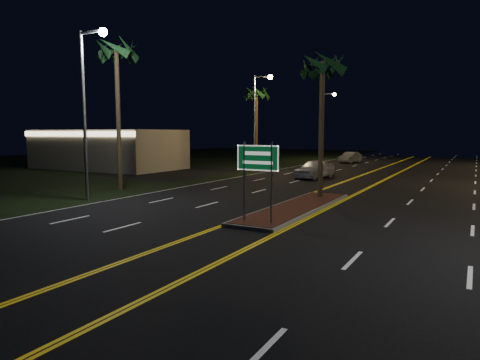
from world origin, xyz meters
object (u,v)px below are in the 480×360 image
Objects in this scene: streetlight_left_mid at (258,112)px; palm_left_near at (116,52)px; palm_left_far at (257,94)px; car_far at (350,157)px; highway_sign at (258,166)px; commercial_building at (108,149)px; streetlight_left_near at (88,95)px; streetlight_left_far at (325,118)px; median_island at (297,208)px; car_near at (314,167)px; palm_median at (323,65)px.

palm_left_near is (-1.89, -16.00, 3.02)m from streetlight_left_mid.
palm_left_far reaches higher than car_far.
commercial_building is (-26.00, 17.19, -0.40)m from highway_sign.
commercial_building is 1.67× the size of streetlight_left_mid.
streetlight_left_mid is at bearing -61.33° from palm_left_far.
streetlight_left_far is (0.00, 40.00, 0.00)m from streetlight_left_near.
streetlight_left_mid is (-10.61, 21.20, 3.25)m from highway_sign.
median_island is at bearing -58.02° from streetlight_left_mid.
palm_left_near is 17.55m from car_near.
car_near is 1.14× the size of car_far.
highway_sign reaches higher than car_near.
highway_sign is 14.92m from palm_left_near.
streetlight_left_far is at bearing 152.51° from car_far.
commercial_building is 1.67× the size of streetlight_left_near.
palm_median is at bearing -68.99° from car_far.
streetlight_left_near reaches higher than palm_median.
streetlight_left_near is 40.00m from streetlight_left_far.
highway_sign is 23.93m from streetlight_left_mid.
streetlight_left_mid reaches higher than car_far.
streetlight_left_mid is 20.00m from streetlight_left_far.
palm_median is at bearing 90.00° from median_island.
palm_left_far is at bearing 116.92° from highway_sign.
highway_sign is 0.36× the size of streetlight_left_far.
streetlight_left_far is 36.18m from palm_left_near.
palm_left_far is (-2.19, -16.00, 2.09)m from streetlight_left_far.
palm_left_near is at bearing -93.00° from streetlight_left_far.
commercial_building is at bearing 159.95° from palm_median.
median_island is at bearing 90.00° from highway_sign.
streetlight_left_near reaches higher than palm_left_far.
streetlight_left_near is 1.68× the size of car_near.
streetlight_left_mid is 8.52m from car_near.
streetlight_left_near reaches higher than highway_sign.
car_far is at bearing 46.31° from commercial_building.
car_far is (4.40, 36.70, -4.88)m from streetlight_left_near.
commercial_building is at bearing -124.31° from car_far.
palm_median is at bearing -53.82° from palm_left_far.
commercial_building is 16.47m from palm_left_far.
palm_left_near is 34.22m from car_far.
highway_sign is 0.36× the size of streetlight_left_near.
streetlight_left_near is at bearing -90.00° from streetlight_left_mid.
commercial_building is 2.81× the size of car_near.
median_island is 0.68× the size of commercial_building.
car_near is 19.53m from car_far.
median_island is 25.76m from palm_left_far.
palm_left_near is at bearing 157.40° from highway_sign.
highway_sign is 0.21× the size of commercial_building.
median_island is 1.14× the size of streetlight_left_mid.
commercial_building is at bearing -148.75° from palm_left_far.
car_near is at bearing -37.60° from palm_left_far.
car_near is (-4.09, 10.79, -6.38)m from palm_median.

